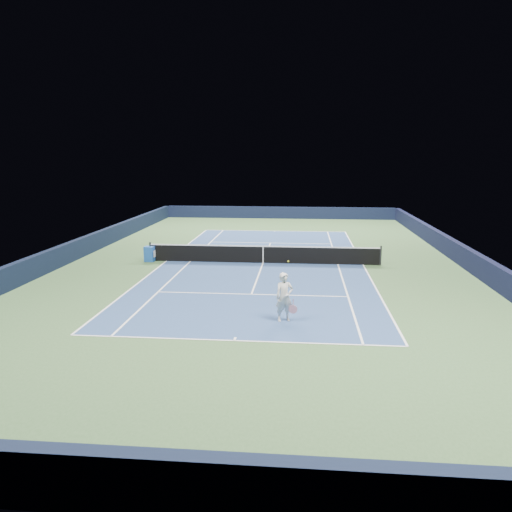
{
  "coord_description": "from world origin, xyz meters",
  "views": [
    {
      "loc": [
        2.11,
        -26.99,
        5.9
      ],
      "look_at": [
        -0.12,
        -3.0,
        1.0
      ],
      "focal_mm": 35.0,
      "sensor_mm": 36.0,
      "label": 1
    }
  ],
  "objects": [
    {
      "name": "wall_near",
      "position": [
        0.0,
        -19.82,
        0.55
      ],
      "size": [
        22.0,
        0.35,
        1.1
      ],
      "primitive_type": "cube",
      "color": "black",
      "rests_on": "ground"
    },
    {
      "name": "sponsor_cube",
      "position": [
        -6.4,
        -0.15,
        0.43
      ],
      "size": [
        0.59,
        0.53,
        0.85
      ],
      "color": "#1D51AF",
      "rests_on": "ground"
    },
    {
      "name": "tennis_player",
      "position": [
        1.53,
        -9.76,
        0.89
      ],
      "size": [
        0.86,
        1.35,
        2.02
      ],
      "color": "silver",
      "rests_on": "ground"
    },
    {
      "name": "baseline_near",
      "position": [
        0.0,
        -11.88,
        0.01
      ],
      "size": [
        10.97,
        0.08,
        0.0
      ],
      "primitive_type": "cube",
      "color": "white",
      "rests_on": "ground"
    },
    {
      "name": "wall_left",
      "position": [
        -10.82,
        0.0,
        0.55
      ],
      "size": [
        0.35,
        40.0,
        1.1
      ],
      "primitive_type": "cube",
      "color": "black",
      "rests_on": "ground"
    },
    {
      "name": "court_surface",
      "position": [
        0.0,
        0.0,
        0.0
      ],
      "size": [
        10.97,
        23.77,
        0.01
      ],
      "primitive_type": "cube",
      "color": "navy",
      "rests_on": "ground"
    },
    {
      "name": "baseline_far",
      "position": [
        0.0,
        11.88,
        0.01
      ],
      "size": [
        10.97,
        0.08,
        0.0
      ],
      "primitive_type": "cube",
      "color": "white",
      "rests_on": "ground"
    },
    {
      "name": "center_service_line",
      "position": [
        0.0,
        0.0,
        0.01
      ],
      "size": [
        0.08,
        12.8,
        0.0
      ],
      "primitive_type": "cube",
      "color": "white",
      "rests_on": "ground"
    },
    {
      "name": "sideline_doubles_right",
      "position": [
        5.49,
        0.0,
        0.01
      ],
      "size": [
        0.08,
        23.77,
        0.0
      ],
      "primitive_type": "cube",
      "color": "white",
      "rests_on": "ground"
    },
    {
      "name": "sideline_singles_right",
      "position": [
        4.12,
        0.0,
        0.01
      ],
      "size": [
        0.08,
        23.77,
        0.0
      ],
      "primitive_type": "cube",
      "color": "white",
      "rests_on": "ground"
    },
    {
      "name": "ground",
      "position": [
        0.0,
        0.0,
        0.0
      ],
      "size": [
        40.0,
        40.0,
        0.0
      ],
      "primitive_type": "plane",
      "color": "#35552E",
      "rests_on": "ground"
    },
    {
      "name": "wall_far",
      "position": [
        0.0,
        19.82,
        0.55
      ],
      "size": [
        22.0,
        0.35,
        1.1
      ],
      "primitive_type": "cube",
      "color": "black",
      "rests_on": "ground"
    },
    {
      "name": "center_mark_near",
      "position": [
        0.0,
        -11.73,
        0.01
      ],
      "size": [
        0.08,
        0.3,
        0.0
      ],
      "primitive_type": "cube",
      "color": "white",
      "rests_on": "ground"
    },
    {
      "name": "service_line_near",
      "position": [
        0.0,
        -6.4,
        0.01
      ],
      "size": [
        8.23,
        0.08,
        0.0
      ],
      "primitive_type": "cube",
      "color": "white",
      "rests_on": "ground"
    },
    {
      "name": "service_line_far",
      "position": [
        0.0,
        6.4,
        0.01
      ],
      "size": [
        8.23,
        0.08,
        0.0
      ],
      "primitive_type": "cube",
      "color": "white",
      "rests_on": "ground"
    },
    {
      "name": "sideline_singles_left",
      "position": [
        -4.12,
        0.0,
        0.01
      ],
      "size": [
        0.08,
        23.77,
        0.0
      ],
      "primitive_type": "cube",
      "color": "white",
      "rests_on": "ground"
    },
    {
      "name": "tennis_net",
      "position": [
        0.0,
        0.0,
        0.5
      ],
      "size": [
        12.9,
        0.1,
        1.07
      ],
      "color": "black",
      "rests_on": "ground"
    },
    {
      "name": "center_mark_far",
      "position": [
        0.0,
        11.73,
        0.01
      ],
      "size": [
        0.08,
        0.3,
        0.0
      ],
      "primitive_type": "cube",
      "color": "white",
      "rests_on": "ground"
    },
    {
      "name": "wall_right",
      "position": [
        10.82,
        0.0,
        0.55
      ],
      "size": [
        0.35,
        40.0,
        1.1
      ],
      "primitive_type": "cube",
      "color": "black",
      "rests_on": "ground"
    },
    {
      "name": "sideline_doubles_left",
      "position": [
        -5.49,
        0.0,
        0.01
      ],
      "size": [
        0.08,
        23.77,
        0.0
      ],
      "primitive_type": "cube",
      "color": "white",
      "rests_on": "ground"
    }
  ]
}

